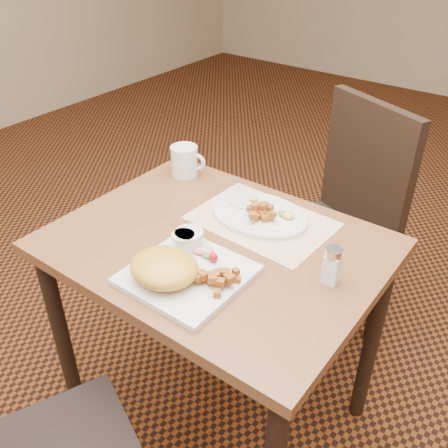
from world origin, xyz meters
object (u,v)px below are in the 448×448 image
at_px(salt_shaker, 332,265).
at_px(coffee_mug, 185,161).
at_px(table, 216,272).
at_px(chair_far, 337,216).
at_px(plate_square, 188,275).
at_px(plate_oval, 259,215).

bearing_deg(salt_shaker, coffee_mug, 161.57).
bearing_deg(table, salt_shaker, 5.67).
bearing_deg(coffee_mug, chair_far, 43.05).
bearing_deg(table, plate_square, -77.04).
xyz_separation_m(plate_square, coffee_mug, (-0.37, 0.42, 0.04)).
xyz_separation_m(table, plate_square, (0.04, -0.17, 0.12)).
relative_size(plate_square, coffee_mug, 2.34).
xyz_separation_m(plate_oval, salt_shaker, (0.31, -0.14, 0.04)).
height_order(table, plate_square, plate_square).
relative_size(table, plate_square, 3.21).
height_order(chair_far, salt_shaker, chair_far).
relative_size(plate_oval, coffee_mug, 2.54).
bearing_deg(plate_square, salt_shaker, 34.23).
xyz_separation_m(plate_square, plate_oval, (-0.01, 0.34, 0.00)).
bearing_deg(plate_oval, salt_shaker, -24.58).
height_order(plate_square, coffee_mug, coffee_mug).
relative_size(table, chair_far, 0.93).
distance_m(chair_far, plate_oval, 0.52).
bearing_deg(salt_shaker, plate_square, -145.77).
height_order(salt_shaker, coffee_mug, coffee_mug).
bearing_deg(coffee_mug, plate_square, -48.88).
distance_m(plate_square, plate_oval, 0.34).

